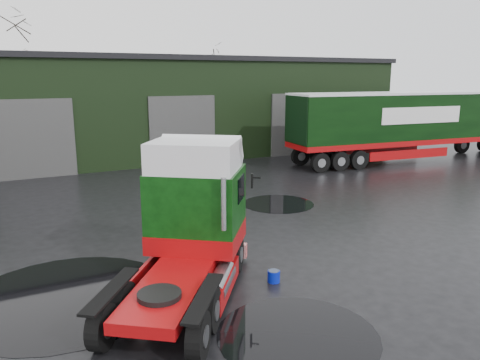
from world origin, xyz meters
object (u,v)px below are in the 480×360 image
at_px(hero_tractor, 179,228).
at_px(tree_back_a, 15,81).
at_px(wash_bucket, 274,276).
at_px(tree_back_b, 202,91).
at_px(warehouse, 151,105).
at_px(lorry_right, 388,128).

relative_size(hero_tractor, tree_back_a, 0.61).
xyz_separation_m(wash_bucket, tree_back_b, (11.65, 32.20, 3.60)).
bearing_deg(hero_tractor, tree_back_a, 130.01).
bearing_deg(wash_bucket, tree_back_a, 97.69).
bearing_deg(hero_tractor, warehouse, 111.23).
height_order(hero_tractor, tree_back_a, tree_back_a).
height_order(hero_tractor, lorry_right, lorry_right).
bearing_deg(warehouse, hero_tractor, -105.49).
height_order(warehouse, lorry_right, warehouse).
xyz_separation_m(hero_tractor, tree_back_b, (14.15, 32.19, 1.94)).
bearing_deg(hero_tractor, tree_back_b, 102.99).
relative_size(warehouse, tree_back_b, 4.32).
relative_size(lorry_right, tree_back_b, 2.14).
xyz_separation_m(lorry_right, tree_back_b, (-3.10, 21.00, 1.64)).
relative_size(tree_back_a, tree_back_b, 1.27).
bearing_deg(lorry_right, wash_bucket, -46.64).
bearing_deg(tree_back_a, tree_back_b, 0.00).
distance_m(warehouse, lorry_right, 15.66).
height_order(warehouse, hero_tractor, warehouse).
bearing_deg(wash_bucket, hero_tractor, 179.72).
xyz_separation_m(warehouse, lorry_right, (11.10, -11.00, -1.05)).
distance_m(hero_tractor, tree_back_a, 32.38).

